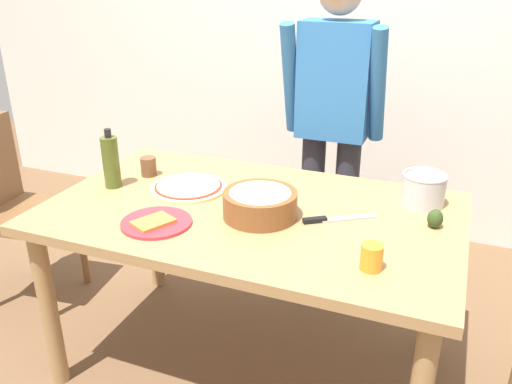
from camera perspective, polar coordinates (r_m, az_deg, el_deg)
name	(u,v)px	position (r m, az deg, el deg)	size (l,w,h in m)	color
ground	(252,362)	(2.50, -0.45, -17.75)	(8.00, 8.00, 0.00)	brown
wall_back	(350,24)	(3.43, 10.09, 17.34)	(5.60, 0.10, 2.60)	silver
dining_table	(251,229)	(2.12, -0.50, -4.00)	(1.60, 0.96, 0.76)	#A37A4C
person_cook	(333,118)	(2.66, 8.27, 7.81)	(0.49, 0.25, 1.62)	#2D2D38
chair_wooden_left	(13,201)	(2.93, -24.61, -0.91)	(0.44, 0.44, 0.95)	brown
pizza_raw_on_board	(189,187)	(2.27, -7.25, 0.53)	(0.32, 0.32, 0.02)	beige
plate_with_slice	(156,222)	(1.98, -10.69, -3.23)	(0.26, 0.26, 0.02)	red
popcorn_bowl	(260,202)	(1.99, 0.44, -1.05)	(0.28, 0.28, 0.11)	brown
olive_oil_bottle	(111,162)	(2.32, -15.29, 3.17)	(0.07, 0.07, 0.26)	#47561E
steel_pot	(423,189)	(2.19, 17.50, 0.32)	(0.17, 0.17, 0.13)	#B7B7BC
cup_orange	(372,257)	(1.70, 12.29, -6.84)	(0.07, 0.07, 0.09)	orange
cup_small_brown	(149,166)	(2.43, -11.45, 2.70)	(0.07, 0.07, 0.09)	brown
chef_knife	(331,219)	(2.00, 8.05, -2.89)	(0.25, 0.18, 0.02)	silver
avocado	(435,219)	(2.02, 18.66, -2.72)	(0.06, 0.06, 0.07)	#2D4219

